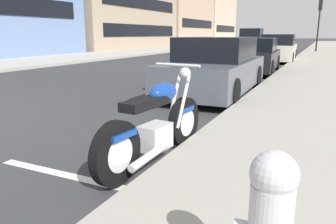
{
  "coord_description": "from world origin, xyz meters",
  "views": [
    {
      "loc": [
        -2.48,
        -6.55,
        1.49
      ],
      "look_at": [
        0.88,
        -4.97,
        0.6
      ],
      "focal_mm": 34.7,
      "sensor_mm": 36.0,
      "label": 1
    }
  ],
  "objects_px": {
    "crossing_truck": "(259,40)",
    "traffic_signal_near_corner": "(320,14)",
    "parked_car_at_intersection": "(278,49)",
    "parked_car_near_corner": "(253,56)",
    "parked_motorcycle": "(156,127)",
    "parked_car_far_down_curb": "(216,68)",
    "fire_hydrant": "(270,222)"
  },
  "relations": [
    {
      "from": "crossing_truck",
      "to": "traffic_signal_near_corner",
      "type": "xyz_separation_m",
      "value": [
        -3.03,
        -5.12,
        2.12
      ]
    },
    {
      "from": "parked_car_at_intersection",
      "to": "parked_car_near_corner",
      "type": "bearing_deg",
      "value": 175.96
    },
    {
      "from": "parked_motorcycle",
      "to": "traffic_signal_near_corner",
      "type": "height_order",
      "value": "traffic_signal_near_corner"
    },
    {
      "from": "parked_car_far_down_curb",
      "to": "crossing_truck",
      "type": "height_order",
      "value": "crossing_truck"
    },
    {
      "from": "traffic_signal_near_corner",
      "to": "fire_hydrant",
      "type": "bearing_deg",
      "value": -179.2
    },
    {
      "from": "crossing_truck",
      "to": "parked_motorcycle",
      "type": "bearing_deg",
      "value": 98.26
    },
    {
      "from": "crossing_truck",
      "to": "traffic_signal_near_corner",
      "type": "bearing_deg",
      "value": 149.78
    },
    {
      "from": "parked_car_near_corner",
      "to": "traffic_signal_near_corner",
      "type": "height_order",
      "value": "traffic_signal_near_corner"
    },
    {
      "from": "parked_motorcycle",
      "to": "parked_car_far_down_curb",
      "type": "relative_size",
      "value": 0.47
    },
    {
      "from": "parked_car_at_intersection",
      "to": "fire_hydrant",
      "type": "relative_size",
      "value": 5.72
    },
    {
      "from": "parked_motorcycle",
      "to": "traffic_signal_near_corner",
      "type": "relative_size",
      "value": 0.51
    },
    {
      "from": "parked_car_near_corner",
      "to": "parked_motorcycle",
      "type": "bearing_deg",
      "value": -177.88
    },
    {
      "from": "parked_car_near_corner",
      "to": "crossing_truck",
      "type": "height_order",
      "value": "crossing_truck"
    },
    {
      "from": "parked_car_far_down_curb",
      "to": "parked_car_at_intersection",
      "type": "height_order",
      "value": "parked_car_at_intersection"
    },
    {
      "from": "crossing_truck",
      "to": "traffic_signal_near_corner",
      "type": "height_order",
      "value": "traffic_signal_near_corner"
    },
    {
      "from": "parked_motorcycle",
      "to": "parked_car_far_down_curb",
      "type": "xyz_separation_m",
      "value": [
        4.72,
        0.74,
        0.23
      ]
    },
    {
      "from": "parked_car_at_intersection",
      "to": "parked_car_far_down_curb",
      "type": "bearing_deg",
      "value": 177.41
    },
    {
      "from": "parked_car_near_corner",
      "to": "parked_car_far_down_curb",
      "type": "bearing_deg",
      "value": 178.34
    },
    {
      "from": "parked_car_near_corner",
      "to": "parked_car_at_intersection",
      "type": "distance_m",
      "value": 5.92
    },
    {
      "from": "crossing_truck",
      "to": "fire_hydrant",
      "type": "distance_m",
      "value": 31.13
    },
    {
      "from": "parked_motorcycle",
      "to": "parked_car_far_down_curb",
      "type": "height_order",
      "value": "parked_car_far_down_curb"
    },
    {
      "from": "fire_hydrant",
      "to": "parked_car_near_corner",
      "type": "bearing_deg",
      "value": 11.37
    },
    {
      "from": "parked_car_far_down_curb",
      "to": "parked_car_near_corner",
      "type": "distance_m",
      "value": 5.25
    },
    {
      "from": "parked_motorcycle",
      "to": "crossing_truck",
      "type": "xyz_separation_m",
      "value": [
        28.94,
        3.98,
        0.49
      ]
    },
    {
      "from": "parked_motorcycle",
      "to": "parked_car_at_intersection",
      "type": "distance_m",
      "value": 15.89
    },
    {
      "from": "parked_car_at_intersection",
      "to": "parked_motorcycle",
      "type": "bearing_deg",
      "value": -179.73
    },
    {
      "from": "parked_car_far_down_curb",
      "to": "crossing_truck",
      "type": "relative_size",
      "value": 0.87
    },
    {
      "from": "parked_motorcycle",
      "to": "crossing_truck",
      "type": "height_order",
      "value": "crossing_truck"
    },
    {
      "from": "traffic_signal_near_corner",
      "to": "parked_car_near_corner",
      "type": "bearing_deg",
      "value": 173.0
    },
    {
      "from": "parked_car_at_intersection",
      "to": "crossing_truck",
      "type": "xyz_separation_m",
      "value": [
        13.06,
        3.38,
        0.24
      ]
    },
    {
      "from": "fire_hydrant",
      "to": "crossing_truck",
      "type": "bearing_deg",
      "value": 10.19
    },
    {
      "from": "traffic_signal_near_corner",
      "to": "crossing_truck",
      "type": "bearing_deg",
      "value": 59.36
    }
  ]
}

